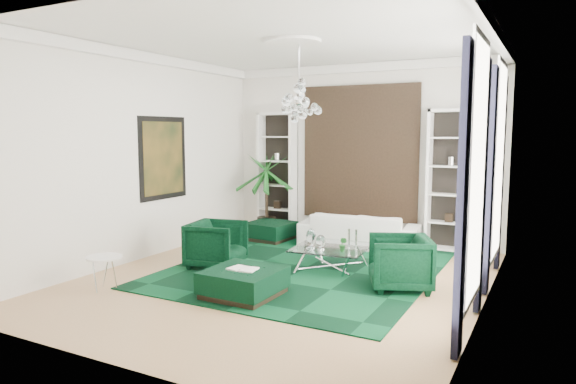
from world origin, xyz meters
The scene contains 30 objects.
floor centered at (0.00, 0.00, -0.01)m, with size 6.00×7.00×0.02m, color tan.
ceiling centered at (0.00, 0.00, 3.81)m, with size 6.00×7.00×0.02m, color white.
wall_back centered at (0.00, 3.51, 1.90)m, with size 6.00×0.02×3.80m, color silver.
wall_front centered at (0.00, -3.51, 1.90)m, with size 6.00×0.02×3.80m, color silver.
wall_left centered at (-3.01, 0.00, 1.90)m, with size 0.02×7.00×3.80m, color silver.
wall_right centered at (3.01, 0.00, 1.90)m, with size 0.02×7.00×3.80m, color silver.
crown_molding centered at (0.00, 0.00, 3.70)m, with size 6.00×7.00×0.18m, color white, non-canonical shape.
ceiling_medallion centered at (0.00, 0.30, 3.77)m, with size 0.90×0.90×0.05m, color white.
tapestry centered at (0.00, 3.46, 1.90)m, with size 2.50×0.06×2.80m, color black.
shelving_left centered at (-1.95, 3.31, 1.40)m, with size 0.90×0.38×2.80m, color white, non-canonical shape.
shelving_right centered at (1.95, 3.31, 1.40)m, with size 0.90×0.38×2.80m, color white, non-canonical shape.
painting centered at (-2.97, 0.60, 1.85)m, with size 0.04×1.30×1.60m, color black.
window_near centered at (2.99, -0.90, 1.90)m, with size 0.03×1.10×2.90m, color white.
curtain_near_a centered at (2.96, -1.68, 1.65)m, with size 0.07×0.30×3.25m, color black.
curtain_near_b centered at (2.96, -0.12, 1.65)m, with size 0.07×0.30×3.25m, color black.
window_far centered at (2.99, 1.50, 1.90)m, with size 0.03×1.10×2.90m, color white.
curtain_far_a centered at (2.96, 0.72, 1.65)m, with size 0.07×0.30×3.25m, color black.
curtain_far_b centered at (2.96, 2.28, 1.65)m, with size 0.07×0.30×3.25m, color black.
rug centered at (0.03, 0.81, 0.01)m, with size 4.20×5.00×0.02m, color black.
sofa centered at (0.27, 2.75, 0.35)m, with size 2.39×0.94×0.70m, color white.
armchair_left centered at (-1.39, 0.10, 0.41)m, with size 0.87×0.89×0.81m, color black.
armchair_right centered at (1.78, 0.35, 0.41)m, with size 0.87×0.89×0.81m, color black.
coffee_table centered at (0.47, 0.85, 0.21)m, with size 1.20×1.20×0.41m, color white, non-canonical shape.
ottoman_side centered at (-1.67, 2.48, 0.20)m, with size 0.90×0.90×0.40m, color black.
ottoman_front centered at (-0.11, -1.04, 0.20)m, with size 1.00×1.00×0.40m, color black.
book centered at (-0.11, -1.04, 0.42)m, with size 0.42×0.28×0.03m, color white.
side_table centered at (-2.11, -1.74, 0.25)m, with size 0.52×0.52×0.50m, color white.
palm centered at (-2.09, 3.04, 1.20)m, with size 1.50×1.50×2.40m, color #19591E, non-canonical shape.
chandelier centered at (0.04, 0.43, 2.85)m, with size 0.80×0.80×0.72m, color white, non-canonical shape.
table_plant centered at (0.77, 0.60, 0.53)m, with size 0.13×0.11×0.24m, color #19591E.
Camera 1 is at (3.79, -7.08, 2.36)m, focal length 32.00 mm.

